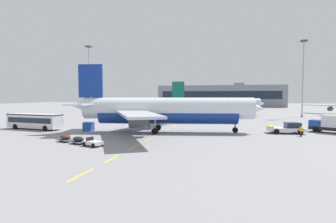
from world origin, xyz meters
name	(u,v)px	position (x,y,z in m)	size (l,w,h in m)	color
ground	(277,125)	(40.00, 40.00, 0.00)	(400.00, 400.00, 0.00)	gray
apron_paint_markings	(177,125)	(18.00, 35.84, 0.00)	(8.00, 93.28, 0.01)	yellow
airliner_foreground	(164,110)	(18.36, 22.64, 3.95)	(34.77, 34.23, 12.20)	silver
pushback_tug	(287,128)	(39.53, 25.90, 0.90)	(6.25, 3.65, 2.08)	silver
airliner_far_center	(215,105)	(24.90, 67.46, 3.64)	(32.00, 31.38, 11.26)	silver
apron_shuttle_bus	(35,120)	(-7.42, 21.33, 1.75)	(12.30, 4.60, 3.00)	silver
catering_truck	(207,115)	(24.12, 44.04, 1.65)	(7.00, 6.19, 3.14)	black
fuel_service_truck	(333,124)	(47.46, 28.26, 1.65)	(7.18, 5.81, 3.14)	black
baggage_train	(78,140)	(9.84, 8.29, 0.52)	(8.47, 4.79, 1.14)	silver
ground_crew_worker	(301,131)	(40.97, 22.47, 0.92)	(0.56, 0.43, 1.63)	#232328
uld_cargo_container	(89,127)	(4.08, 21.44, 0.80)	(1.67, 1.63, 1.60)	#194C9E
apron_light_mast_near	(89,72)	(-16.80, 60.03, 14.57)	(1.80, 1.80, 23.23)	slate
apron_light_mast_far	(303,69)	(51.19, 66.51, 14.65)	(1.80, 1.80, 23.38)	slate
terminal_satellite	(220,96)	(23.32, 149.33, 6.46)	(75.08, 18.60, 14.48)	gray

